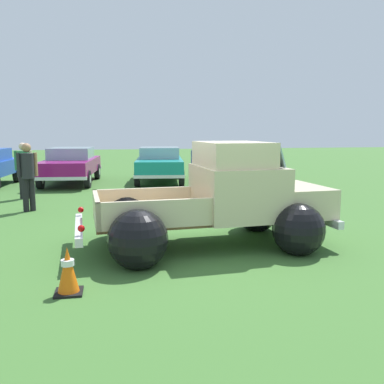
{
  "coord_description": "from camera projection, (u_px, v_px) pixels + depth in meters",
  "views": [
    {
      "loc": [
        -1.65,
        -7.43,
        2.14
      ],
      "look_at": [
        0.0,
        1.17,
        0.84
      ],
      "focal_mm": 39.27,
      "sensor_mm": 36.0,
      "label": 1
    }
  ],
  "objects": [
    {
      "name": "show_car_1",
      "position": [
        71.0,
        164.0,
        16.85
      ],
      "size": [
        2.29,
        4.73,
        1.43
      ],
      "rotation": [
        0.0,
        0.0,
        -1.66
      ],
      "color": "black",
      "rests_on": "ground"
    },
    {
      "name": "show_car_2",
      "position": [
        160.0,
        163.0,
        17.29
      ],
      "size": [
        2.36,
        4.42,
        1.43
      ],
      "rotation": [
        0.0,
        0.0,
        -1.69
      ],
      "color": "black",
      "rests_on": "ground"
    },
    {
      "name": "spectator_2",
      "position": [
        196.0,
        165.0,
        13.93
      ],
      "size": [
        0.42,
        0.53,
        1.72
      ],
      "rotation": [
        0.0,
        0.0,
        6.0
      ],
      "color": "black",
      "rests_on": "ground"
    },
    {
      "name": "lane_cone_0",
      "position": [
        68.0,
        271.0,
        5.49
      ],
      "size": [
        0.36,
        0.36,
        0.63
      ],
      "color": "black",
      "rests_on": "ground"
    },
    {
      "name": "vintage_pickup_truck",
      "position": [
        224.0,
        205.0,
        7.83
      ],
      "size": [
        4.74,
        3.02,
        1.96
      ],
      "rotation": [
        0.0,
        0.0,
        0.07
      ],
      "color": "black",
      "rests_on": "ground"
    },
    {
      "name": "spectator_0",
      "position": [
        28.0,
        172.0,
        11.0
      ],
      "size": [
        0.52,
        0.45,
        1.8
      ],
      "rotation": [
        0.0,
        0.0,
        5.15
      ],
      "color": "black",
      "rests_on": "ground"
    },
    {
      "name": "ground_plane",
      "position": [
        204.0,
        245.0,
        7.84
      ],
      "size": [
        80.0,
        80.0,
        0.0
      ],
      "primitive_type": "plane",
      "color": "#3D6B2D"
    },
    {
      "name": "spectator_1",
      "position": [
        24.0,
        167.0,
        13.05
      ],
      "size": [
        0.54,
        0.38,
        1.75
      ],
      "rotation": [
        0.0,
        0.0,
        4.82
      ],
      "color": "black",
      "rests_on": "ground"
    },
    {
      "name": "show_car_3",
      "position": [
        231.0,
        162.0,
        17.77
      ],
      "size": [
        2.62,
        4.82,
        1.43
      ],
      "rotation": [
        0.0,
        0.0,
        -1.73
      ],
      "color": "black",
      "rests_on": "ground"
    }
  ]
}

